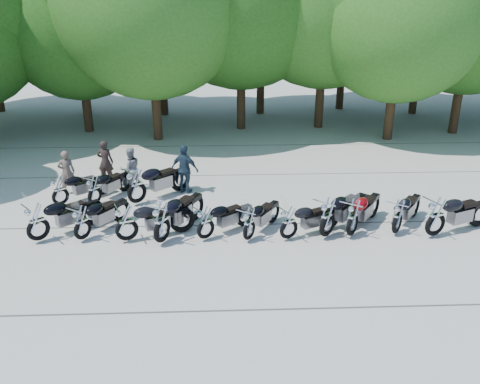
{
  "coord_description": "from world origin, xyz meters",
  "views": [
    {
      "loc": [
        -0.59,
        -12.73,
        6.87
      ],
      "look_at": [
        0.0,
        1.5,
        1.1
      ],
      "focal_mm": 38.0,
      "sensor_mm": 36.0,
      "label": 1
    }
  ],
  "objects_px": {
    "motorcycle_10": "(436,216)",
    "motorcycle_2": "(126,222)",
    "motorcycle_3": "(161,221)",
    "motorcycle_11": "(60,190)",
    "motorcycle_0": "(37,221)",
    "rider_1": "(130,169)",
    "motorcycle_7": "(328,216)",
    "motorcycle_9": "(398,216)",
    "motorcycle_4": "(206,222)",
    "rider_0": "(67,172)",
    "motorcycle_1": "(82,222)",
    "motorcycle_8": "(353,217)",
    "motorcycle_6": "(289,222)",
    "motorcycle_12": "(94,189)",
    "motorcycle_13": "(136,185)",
    "motorcycle_5": "(249,223)",
    "rider_3": "(105,162)",
    "rider_2": "(185,169)"
  },
  "relations": [
    {
      "from": "motorcycle_6",
      "to": "motorcycle_11",
      "type": "distance_m",
      "value": 7.83
    },
    {
      "from": "motorcycle_4",
      "to": "motorcycle_6",
      "type": "relative_size",
      "value": 1.0
    },
    {
      "from": "motorcycle_12",
      "to": "rider_2",
      "type": "xyz_separation_m",
      "value": [
        2.99,
        1.0,
        0.3
      ]
    },
    {
      "from": "rider_0",
      "to": "motorcycle_7",
      "type": "bearing_deg",
      "value": 136.42
    },
    {
      "from": "motorcycle_9",
      "to": "motorcycle_11",
      "type": "relative_size",
      "value": 1.04
    },
    {
      "from": "motorcycle_11",
      "to": "motorcycle_13",
      "type": "bearing_deg",
      "value": -130.97
    },
    {
      "from": "motorcycle_4",
      "to": "motorcycle_0",
      "type": "bearing_deg",
      "value": 51.54
    },
    {
      "from": "motorcycle_9",
      "to": "rider_2",
      "type": "distance_m",
      "value": 7.39
    },
    {
      "from": "motorcycle_0",
      "to": "rider_3",
      "type": "bearing_deg",
      "value": -52.11
    },
    {
      "from": "rider_2",
      "to": "motorcycle_6",
      "type": "bearing_deg",
      "value": 154.36
    },
    {
      "from": "motorcycle_13",
      "to": "rider_0",
      "type": "bearing_deg",
      "value": 24.85
    },
    {
      "from": "motorcycle_0",
      "to": "motorcycle_8",
      "type": "distance_m",
      "value": 9.09
    },
    {
      "from": "motorcycle_6",
      "to": "motorcycle_13",
      "type": "relative_size",
      "value": 0.82
    },
    {
      "from": "motorcycle_1",
      "to": "motorcycle_13",
      "type": "distance_m",
      "value": 2.86
    },
    {
      "from": "motorcycle_3",
      "to": "motorcycle_5",
      "type": "bearing_deg",
      "value": -149.75
    },
    {
      "from": "motorcycle_3",
      "to": "rider_2",
      "type": "height_order",
      "value": "rider_2"
    },
    {
      "from": "rider_2",
      "to": "motorcycle_12",
      "type": "bearing_deg",
      "value": 42.94
    },
    {
      "from": "motorcycle_2",
      "to": "motorcycle_3",
      "type": "height_order",
      "value": "motorcycle_3"
    },
    {
      "from": "motorcycle_7",
      "to": "rider_1",
      "type": "bearing_deg",
      "value": 11.31
    },
    {
      "from": "motorcycle_1",
      "to": "motorcycle_7",
      "type": "distance_m",
      "value": 7.1
    },
    {
      "from": "motorcycle_11",
      "to": "motorcycle_12",
      "type": "bearing_deg",
      "value": -129.99
    },
    {
      "from": "motorcycle_11",
      "to": "motorcycle_12",
      "type": "relative_size",
      "value": 1.0
    },
    {
      "from": "motorcycle_2",
      "to": "motorcycle_1",
      "type": "bearing_deg",
      "value": 62.08
    },
    {
      "from": "motorcycle_0",
      "to": "motorcycle_13",
      "type": "height_order",
      "value": "motorcycle_13"
    },
    {
      "from": "motorcycle_0",
      "to": "motorcycle_8",
      "type": "height_order",
      "value": "motorcycle_0"
    },
    {
      "from": "rider_0",
      "to": "motorcycle_9",
      "type": "bearing_deg",
      "value": 141.51
    },
    {
      "from": "motorcycle_3",
      "to": "motorcycle_11",
      "type": "relative_size",
      "value": 1.22
    },
    {
      "from": "motorcycle_2",
      "to": "rider_3",
      "type": "xyz_separation_m",
      "value": [
        -1.57,
        4.93,
        0.17
      ]
    },
    {
      "from": "motorcycle_8",
      "to": "motorcycle_10",
      "type": "distance_m",
      "value": 2.42
    },
    {
      "from": "motorcycle_7",
      "to": "motorcycle_9",
      "type": "height_order",
      "value": "motorcycle_7"
    },
    {
      "from": "motorcycle_4",
      "to": "rider_0",
      "type": "xyz_separation_m",
      "value": [
        -4.97,
        3.84,
        0.21
      ]
    },
    {
      "from": "motorcycle_8",
      "to": "motorcycle_13",
      "type": "relative_size",
      "value": 0.92
    },
    {
      "from": "motorcycle_6",
      "to": "motorcycle_2",
      "type": "bearing_deg",
      "value": 62.6
    },
    {
      "from": "motorcycle_1",
      "to": "motorcycle_11",
      "type": "bearing_deg",
      "value": -27.96
    },
    {
      "from": "motorcycle_13",
      "to": "rider_1",
      "type": "distance_m",
      "value": 1.48
    },
    {
      "from": "rider_0",
      "to": "rider_2",
      "type": "relative_size",
      "value": 0.9
    },
    {
      "from": "motorcycle_3",
      "to": "rider_3",
      "type": "distance_m",
      "value": 5.69
    },
    {
      "from": "motorcycle_0",
      "to": "rider_1",
      "type": "bearing_deg",
      "value": -67.17
    },
    {
      "from": "motorcycle_1",
      "to": "rider_2",
      "type": "relative_size",
      "value": 1.22
    },
    {
      "from": "motorcycle_11",
      "to": "motorcycle_10",
      "type": "bearing_deg",
      "value": -145.18
    },
    {
      "from": "motorcycle_4",
      "to": "motorcycle_11",
      "type": "xyz_separation_m",
      "value": [
        -4.91,
        2.68,
        0.0
      ]
    },
    {
      "from": "motorcycle_10",
      "to": "motorcycle_2",
      "type": "bearing_deg",
      "value": 66.97
    },
    {
      "from": "motorcycle_8",
      "to": "motorcycle_9",
      "type": "height_order",
      "value": "motorcycle_8"
    },
    {
      "from": "motorcycle_1",
      "to": "motorcycle_3",
      "type": "relative_size",
      "value": 0.85
    },
    {
      "from": "motorcycle_12",
      "to": "motorcycle_13",
      "type": "height_order",
      "value": "motorcycle_13"
    },
    {
      "from": "motorcycle_10",
      "to": "rider_1",
      "type": "bearing_deg",
      "value": 43.31
    },
    {
      "from": "motorcycle_10",
      "to": "rider_3",
      "type": "distance_m",
      "value": 11.66
    },
    {
      "from": "rider_0",
      "to": "motorcycle_8",
      "type": "bearing_deg",
      "value": 138.37
    },
    {
      "from": "motorcycle_10",
      "to": "rider_2",
      "type": "bearing_deg",
      "value": 40.37
    },
    {
      "from": "motorcycle_5",
      "to": "motorcycle_2",
      "type": "bearing_deg",
      "value": 32.52
    }
  ]
}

